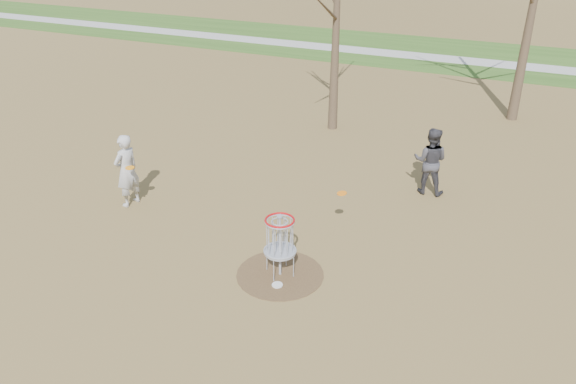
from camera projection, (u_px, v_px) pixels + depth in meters
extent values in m
plane|color=brown|center=(280.00, 274.00, 11.51)|extent=(160.00, 160.00, 0.00)
cube|color=#2D5119|center=(454.00, 55.00, 28.57)|extent=(160.00, 8.00, 0.01)
cube|color=#9E9E99|center=(451.00, 59.00, 27.75)|extent=(160.00, 1.50, 0.01)
cylinder|color=#47331E|center=(280.00, 274.00, 11.51)|extent=(1.80, 1.80, 0.01)
imported|color=#AFAFAF|center=(127.00, 171.00, 13.82)|extent=(0.56, 0.75, 1.87)
imported|color=#38373D|center=(430.00, 161.00, 14.44)|extent=(0.90, 0.71, 1.79)
cylinder|color=silver|center=(277.00, 285.00, 11.16)|extent=(0.22, 0.22, 0.02)
cylinder|color=orange|center=(342.00, 193.00, 12.30)|extent=(0.22, 0.22, 0.05)
cylinder|color=orange|center=(130.00, 168.00, 13.37)|extent=(0.22, 0.22, 0.02)
cylinder|color=#9EA3AD|center=(280.00, 247.00, 11.20)|extent=(0.05, 0.05, 1.35)
cylinder|color=#9EA3AD|center=(280.00, 252.00, 11.26)|extent=(0.64, 0.64, 0.04)
torus|color=#9EA3AD|center=(280.00, 222.00, 10.94)|extent=(0.60, 0.60, 0.04)
torus|color=#B50C0E|center=(280.00, 220.00, 10.93)|extent=(0.60, 0.60, 0.04)
cone|color=#382B1E|center=(337.00, 14.00, 17.45)|extent=(0.32, 0.32, 7.50)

